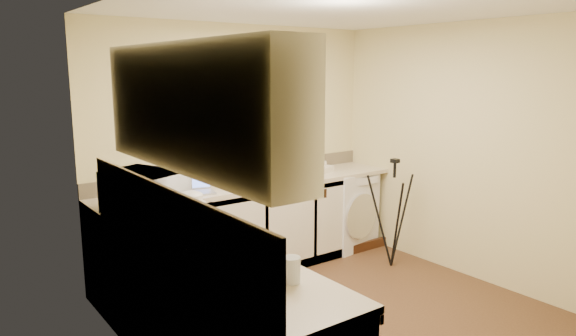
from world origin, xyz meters
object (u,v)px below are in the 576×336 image
(soap_bottle_green, at_px, (305,146))
(cup_left, at_px, (231,250))
(microwave, at_px, (146,193))
(glass_jug, at_px, (291,270))
(soap_bottle_clear, at_px, (310,147))
(dish_rack, at_px, (311,170))
(plant_b, at_px, (236,154))
(cup_back, at_px, (321,165))
(plant_d, at_px, (285,150))
(plant_a, at_px, (213,156))
(tripod, at_px, (393,213))
(washing_machine, at_px, (342,209))
(laptop, at_px, (196,186))
(steel_jar, at_px, (205,247))
(plant_c, at_px, (263,152))
(kettle, at_px, (191,211))

(soap_bottle_green, height_order, cup_left, soap_bottle_green)
(microwave, bearing_deg, glass_jug, 161.13)
(microwave, relative_size, soap_bottle_clear, 2.88)
(dish_rack, xyz_separation_m, plant_b, (-0.85, 0.16, 0.23))
(glass_jug, distance_m, cup_back, 3.16)
(plant_d, bearing_deg, plant_a, 178.99)
(tripod, bearing_deg, glass_jug, -148.47)
(washing_machine, distance_m, soap_bottle_green, 0.86)
(dish_rack, height_order, microwave, microwave)
(laptop, bearing_deg, washing_machine, 16.08)
(tripod, relative_size, soap_bottle_clear, 5.32)
(plant_d, height_order, cup_back, plant_d)
(microwave, xyz_separation_m, soap_bottle_clear, (2.18, 0.70, 0.09))
(steel_jar, bearing_deg, plant_c, 48.15)
(glass_jug, xyz_separation_m, soap_bottle_green, (2.00, 2.42, 0.21))
(laptop, bearing_deg, kettle, -103.90)
(tripod, xyz_separation_m, microwave, (-2.47, 0.29, 0.51))
(soap_bottle_green, bearing_deg, plant_d, 179.87)
(washing_machine, bearing_deg, cup_left, -152.49)
(dish_rack, relative_size, glass_jug, 3.11)
(cup_back, bearing_deg, glass_jug, -132.70)
(soap_bottle_green, xyz_separation_m, cup_left, (-2.07, -1.92, -0.23))
(plant_a, distance_m, plant_c, 0.58)
(soap_bottle_green, relative_size, cup_back, 1.91)
(plant_c, bearing_deg, plant_d, -2.36)
(soap_bottle_clear, bearing_deg, plant_b, -179.00)
(washing_machine, distance_m, cup_back, 0.58)
(tripod, height_order, cup_back, tripod)
(laptop, height_order, plant_c, plant_c)
(tripod, height_order, plant_b, plant_b)
(soap_bottle_green, bearing_deg, steel_jar, -140.39)
(dish_rack, relative_size, cup_left, 4.26)
(plant_a, distance_m, cup_left, 2.16)
(glass_jug, xyz_separation_m, cup_back, (2.14, 2.32, -0.02))
(washing_machine, xyz_separation_m, plant_a, (-1.52, 0.21, 0.74))
(plant_b, relative_size, plant_c, 1.10)
(glass_jug, bearing_deg, plant_a, 70.52)
(microwave, relative_size, soap_bottle_green, 2.44)
(washing_machine, distance_m, tripod, 0.80)
(dish_rack, relative_size, cup_back, 3.30)
(plant_c, xyz_separation_m, soap_bottle_clear, (0.63, 0.00, 0.00))
(steel_jar, xyz_separation_m, plant_c, (1.62, 1.81, 0.20))
(dish_rack, xyz_separation_m, steel_jar, (-2.13, -1.63, 0.03))
(kettle, relative_size, dish_rack, 0.53)
(plant_c, relative_size, cup_back, 1.60)
(washing_machine, relative_size, cup_back, 6.66)
(washing_machine, distance_m, plant_a, 1.70)
(tripod, distance_m, steel_jar, 2.71)
(kettle, height_order, plant_a, plant_a)
(tripod, bearing_deg, soap_bottle_green, 111.02)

